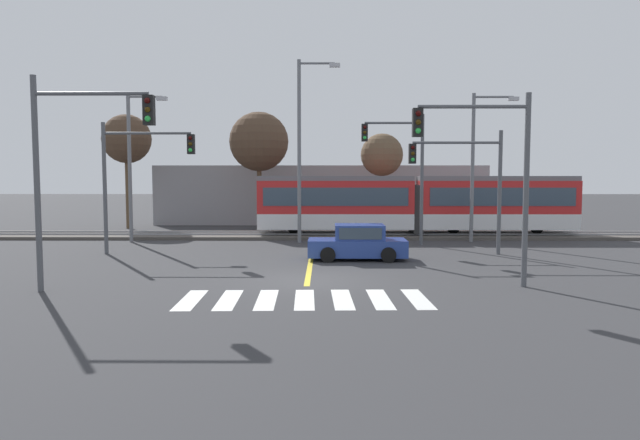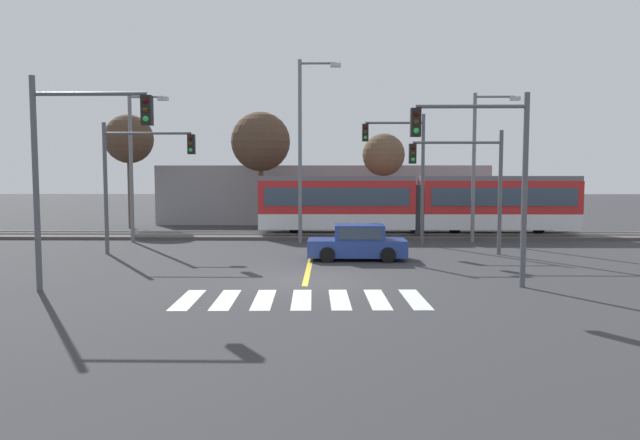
{
  "view_description": "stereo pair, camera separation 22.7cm",
  "coord_description": "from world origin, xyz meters",
  "px_view_note": "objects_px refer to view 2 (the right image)",
  "views": [
    {
      "loc": [
        0.57,
        -19.34,
        3.55
      ],
      "look_at": [
        0.38,
        6.47,
        1.6
      ],
      "focal_mm": 32.0,
      "sensor_mm": 36.0,
      "label": 1
    },
    {
      "loc": [
        0.79,
        -19.33,
        3.55
      ],
      "look_at": [
        0.38,
        6.47,
        1.6
      ],
      "focal_mm": 32.0,
      "sensor_mm": 36.0,
      "label": 2
    }
  ],
  "objects_px": {
    "traffic_light_near_left": "(73,152)",
    "street_lamp_centre": "(304,141)",
    "sedan_crossing": "(357,243)",
    "traffic_light_far_right": "(404,160)",
    "light_rail_tram": "(417,202)",
    "traffic_light_mid_left": "(136,167)",
    "traffic_light_near_right": "(487,160)",
    "bare_tree_far_west": "(129,140)",
    "bare_tree_east": "(384,156)",
    "traffic_light_mid_right": "(468,173)",
    "bare_tree_west": "(261,142)",
    "street_lamp_west": "(135,158)",
    "street_lamp_east": "(479,157)"
  },
  "relations": [
    {
      "from": "street_lamp_centre",
      "to": "traffic_light_mid_right",
      "type": "bearing_deg",
      "value": -31.44
    },
    {
      "from": "traffic_light_mid_right",
      "to": "street_lamp_west",
      "type": "distance_m",
      "value": 17.54
    },
    {
      "from": "sedan_crossing",
      "to": "light_rail_tram",
      "type": "bearing_deg",
      "value": 67.03
    },
    {
      "from": "traffic_light_near_left",
      "to": "traffic_light_near_right",
      "type": "xyz_separation_m",
      "value": [
        12.87,
        0.83,
        -0.21
      ]
    },
    {
      "from": "bare_tree_west",
      "to": "traffic_light_near_left",
      "type": "bearing_deg",
      "value": -98.79
    },
    {
      "from": "street_lamp_centre",
      "to": "bare_tree_east",
      "type": "xyz_separation_m",
      "value": [
        5.03,
        7.74,
        -0.5
      ]
    },
    {
      "from": "traffic_light_near_left",
      "to": "bare_tree_far_west",
      "type": "relative_size",
      "value": 0.85
    },
    {
      "from": "light_rail_tram",
      "to": "traffic_light_mid_right",
      "type": "distance_m",
      "value": 7.92
    },
    {
      "from": "traffic_light_far_right",
      "to": "street_lamp_centre",
      "type": "height_order",
      "value": "street_lamp_centre"
    },
    {
      "from": "traffic_light_near_left",
      "to": "street_lamp_centre",
      "type": "height_order",
      "value": "street_lamp_centre"
    },
    {
      "from": "traffic_light_mid_left",
      "to": "bare_tree_far_west",
      "type": "height_order",
      "value": "bare_tree_far_west"
    },
    {
      "from": "light_rail_tram",
      "to": "traffic_light_near_left",
      "type": "height_order",
      "value": "traffic_light_near_left"
    },
    {
      "from": "light_rail_tram",
      "to": "traffic_light_far_right",
      "type": "bearing_deg",
      "value": -108.26
    },
    {
      "from": "traffic_light_far_right",
      "to": "light_rail_tram",
      "type": "bearing_deg",
      "value": 71.74
    },
    {
      "from": "bare_tree_far_west",
      "to": "bare_tree_east",
      "type": "distance_m",
      "value": 17.45
    },
    {
      "from": "traffic_light_far_right",
      "to": "traffic_light_mid_left",
      "type": "height_order",
      "value": "traffic_light_far_right"
    },
    {
      "from": "traffic_light_near_right",
      "to": "bare_tree_far_west",
      "type": "xyz_separation_m",
      "value": [
        -18.75,
        20.86,
        2.01
      ]
    },
    {
      "from": "traffic_light_far_right",
      "to": "bare_tree_east",
      "type": "xyz_separation_m",
      "value": [
        -0.22,
        8.7,
        0.57
      ]
    },
    {
      "from": "light_rail_tram",
      "to": "bare_tree_east",
      "type": "relative_size",
      "value": 2.86
    },
    {
      "from": "light_rail_tram",
      "to": "bare_tree_far_west",
      "type": "xyz_separation_m",
      "value": [
        -18.92,
        5.43,
        4.06
      ]
    },
    {
      "from": "traffic_light_mid_right",
      "to": "street_lamp_east",
      "type": "xyz_separation_m",
      "value": [
        1.81,
        5.06,
        0.9
      ]
    },
    {
      "from": "traffic_light_far_right",
      "to": "street_lamp_east",
      "type": "relative_size",
      "value": 0.84
    },
    {
      "from": "sedan_crossing",
      "to": "traffic_light_mid_left",
      "type": "xyz_separation_m",
      "value": [
        -10.07,
        1.73,
        3.3
      ]
    },
    {
      "from": "traffic_light_mid_left",
      "to": "bare_tree_east",
      "type": "height_order",
      "value": "bare_tree_east"
    },
    {
      "from": "street_lamp_east",
      "to": "bare_tree_east",
      "type": "distance_m",
      "value": 8.61
    },
    {
      "from": "light_rail_tram",
      "to": "street_lamp_centre",
      "type": "bearing_deg",
      "value": -155.56
    },
    {
      "from": "traffic_light_near_left",
      "to": "bare_tree_east",
      "type": "relative_size",
      "value": 1.03
    },
    {
      "from": "traffic_light_near_right",
      "to": "bare_tree_east",
      "type": "bearing_deg",
      "value": 93.83
    },
    {
      "from": "street_lamp_centre",
      "to": "bare_tree_east",
      "type": "bearing_deg",
      "value": 56.98
    },
    {
      "from": "sedan_crossing",
      "to": "street_lamp_east",
      "type": "xyz_separation_m",
      "value": [
        6.88,
        6.76,
        3.93
      ]
    },
    {
      "from": "traffic_light_mid_right",
      "to": "sedan_crossing",
      "type": "bearing_deg",
      "value": -161.52
    },
    {
      "from": "bare_tree_west",
      "to": "street_lamp_west",
      "type": "bearing_deg",
      "value": -127.94
    },
    {
      "from": "traffic_light_mid_right",
      "to": "traffic_light_near_left",
      "type": "bearing_deg",
      "value": -148.71
    },
    {
      "from": "light_rail_tram",
      "to": "bare_tree_far_west",
      "type": "height_order",
      "value": "bare_tree_far_west"
    },
    {
      "from": "bare_tree_far_west",
      "to": "bare_tree_east",
      "type": "height_order",
      "value": "bare_tree_far_west"
    },
    {
      "from": "traffic_light_mid_left",
      "to": "street_lamp_west",
      "type": "bearing_deg",
      "value": 109.47
    },
    {
      "from": "traffic_light_near_right",
      "to": "bare_tree_west",
      "type": "height_order",
      "value": "bare_tree_west"
    },
    {
      "from": "traffic_light_far_right",
      "to": "street_lamp_centre",
      "type": "distance_m",
      "value": 5.45
    },
    {
      "from": "sedan_crossing",
      "to": "traffic_light_near_left",
      "type": "xyz_separation_m",
      "value": [
        -9.08,
        -6.91,
        3.61
      ]
    },
    {
      "from": "sedan_crossing",
      "to": "traffic_light_far_right",
      "type": "relative_size",
      "value": 0.62
    },
    {
      "from": "light_rail_tram",
      "to": "sedan_crossing",
      "type": "distance_m",
      "value": 10.26
    },
    {
      "from": "traffic_light_far_right",
      "to": "bare_tree_east",
      "type": "height_order",
      "value": "traffic_light_far_right"
    },
    {
      "from": "bare_tree_west",
      "to": "bare_tree_east",
      "type": "relative_size",
      "value": 1.22
    },
    {
      "from": "street_lamp_west",
      "to": "bare_tree_east",
      "type": "relative_size",
      "value": 1.25
    },
    {
      "from": "traffic_light_mid_left",
      "to": "bare_tree_far_west",
      "type": "xyz_separation_m",
      "value": [
        -4.89,
        13.06,
        2.11
      ]
    },
    {
      "from": "traffic_light_near_left",
      "to": "bare_tree_east",
      "type": "height_order",
      "value": "traffic_light_near_left"
    },
    {
      "from": "sedan_crossing",
      "to": "traffic_light_mid_left",
      "type": "bearing_deg",
      "value": 170.23
    },
    {
      "from": "bare_tree_west",
      "to": "street_lamp_east",
      "type": "bearing_deg",
      "value": -30.18
    },
    {
      "from": "sedan_crossing",
      "to": "bare_tree_east",
      "type": "distance_m",
      "value": 14.96
    },
    {
      "from": "sedan_crossing",
      "to": "street_lamp_west",
      "type": "bearing_deg",
      "value": 150.97
    }
  ]
}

